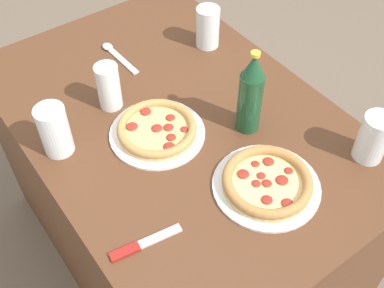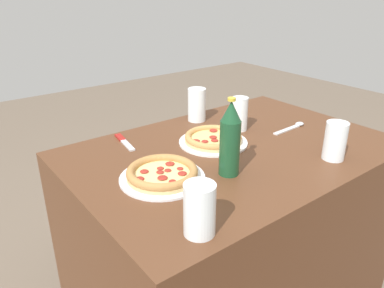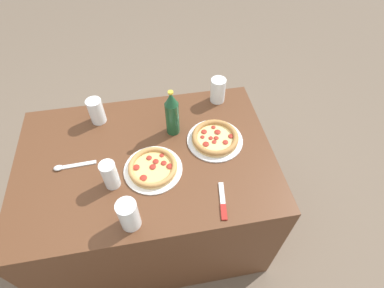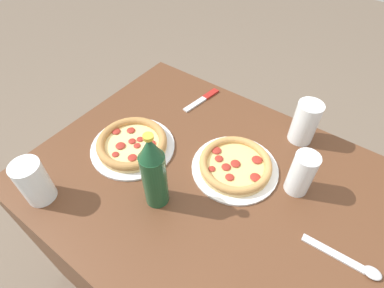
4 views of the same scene
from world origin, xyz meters
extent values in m
plane|color=#6B5B4C|center=(0.00, 0.00, 0.00)|extent=(8.00, 8.00, 0.00)
cube|color=#56331E|center=(0.00, 0.00, 0.39)|extent=(1.26, 0.85, 0.77)
cylinder|color=silver|center=(0.36, 0.04, 0.78)|extent=(0.28, 0.28, 0.01)
cylinder|color=#DBB775|center=(0.36, 0.04, 0.79)|extent=(0.23, 0.23, 0.01)
cylinder|color=#EACC7F|center=(0.36, 0.04, 0.79)|extent=(0.21, 0.21, 0.00)
torus|color=#AD7A42|center=(0.36, 0.04, 0.80)|extent=(0.24, 0.24, 0.03)
ellipsoid|color=maroon|center=(0.40, 0.00, 0.80)|extent=(0.03, 0.03, 0.01)
ellipsoid|color=maroon|center=(0.30, 0.05, 0.80)|extent=(0.02, 0.02, 0.00)
ellipsoid|color=maroon|center=(0.36, 0.04, 0.80)|extent=(0.03, 0.03, 0.01)
ellipsoid|color=maroon|center=(0.34, 0.04, 0.80)|extent=(0.02, 0.02, 0.01)
ellipsoid|color=maroon|center=(0.31, 0.01, 0.80)|extent=(0.03, 0.03, 0.01)
ellipsoid|color=maroon|center=(0.38, 0.07, 0.80)|extent=(0.03, 0.03, 0.01)
ellipsoid|color=maroon|center=(0.35, 0.01, 0.80)|extent=(0.02, 0.02, 0.01)
ellipsoid|color=maroon|center=(0.37, 0.11, 0.80)|extent=(0.02, 0.02, 0.01)
ellipsoid|color=maroon|center=(0.44, 0.03, 0.80)|extent=(0.03, 0.03, 0.01)
ellipsoid|color=maroon|center=(0.31, 0.09, 0.80)|extent=(0.03, 0.03, 0.01)
cylinder|color=white|center=(0.03, -0.09, 0.78)|extent=(0.28, 0.28, 0.01)
cylinder|color=#DBB775|center=(0.03, -0.09, 0.79)|extent=(0.23, 0.23, 0.01)
cylinder|color=#E5C170|center=(0.03, -0.09, 0.79)|extent=(0.20, 0.20, 0.00)
torus|color=tan|center=(0.03, -0.09, 0.80)|extent=(0.23, 0.23, 0.02)
ellipsoid|color=maroon|center=(0.03, -0.09, 0.80)|extent=(0.03, 0.03, 0.01)
ellipsoid|color=maroon|center=(0.09, -0.07, 0.80)|extent=(0.03, 0.03, 0.01)
ellipsoid|color=maroon|center=(0.02, -0.03, 0.80)|extent=(0.03, 0.03, 0.01)
ellipsoid|color=maroon|center=(0.05, -0.06, 0.80)|extent=(0.03, 0.03, 0.01)
ellipsoid|color=maroon|center=(0.08, -0.03, 0.80)|extent=(0.02, 0.02, 0.00)
ellipsoid|color=maroon|center=(0.11, -0.10, 0.80)|extent=(0.03, 0.03, 0.01)
ellipsoid|color=maroon|center=(-0.01, -0.14, 0.80)|extent=(0.03, 0.03, 0.01)
ellipsoid|color=maroon|center=(-0.04, -0.08, 0.80)|extent=(0.03, 0.03, 0.01)
cylinder|color=white|center=(-0.22, 0.29, 0.84)|extent=(0.08, 0.08, 0.14)
cylinder|color=orange|center=(-0.22, 0.29, 0.81)|extent=(0.07, 0.07, 0.07)
cylinder|color=white|center=(-0.15, -0.13, 0.85)|extent=(0.07, 0.07, 0.15)
cylinder|color=silver|center=(-0.15, -0.13, 0.81)|extent=(0.06, 0.06, 0.08)
cylinder|color=white|center=(-0.08, -0.34, 0.85)|extent=(0.08, 0.08, 0.15)
cylinder|color=black|center=(-0.08, -0.34, 0.83)|extent=(0.07, 0.07, 0.10)
cylinder|color=white|center=(0.44, 0.34, 0.84)|extent=(0.08, 0.08, 0.14)
cylinder|color=#F4A323|center=(0.44, 0.34, 0.83)|extent=(0.07, 0.07, 0.12)
cylinder|color=#194728|center=(0.16, 0.14, 0.87)|extent=(0.07, 0.07, 0.19)
cone|color=#194728|center=(0.16, 0.14, 1.00)|extent=(0.07, 0.07, 0.07)
cylinder|color=gold|center=(0.16, 0.14, 1.04)|extent=(0.03, 0.03, 0.01)
cube|color=maroon|center=(0.31, -0.36, 0.78)|extent=(0.04, 0.08, 0.01)
cube|color=silver|center=(0.32, -0.27, 0.78)|extent=(0.04, 0.11, 0.01)
cube|color=silver|center=(-0.31, 0.01, 0.78)|extent=(0.16, 0.03, 0.01)
ellipsoid|color=silver|center=(-0.41, 0.00, 0.78)|extent=(0.05, 0.03, 0.02)
camera|label=1|loc=(0.86, -0.56, 1.79)|focal=45.00mm
camera|label=2|loc=(0.94, 0.96, 1.37)|focal=35.00mm
camera|label=3|loc=(0.07, -0.91, 1.94)|focal=28.00mm
camera|label=4|loc=(-0.20, 0.47, 1.53)|focal=28.00mm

